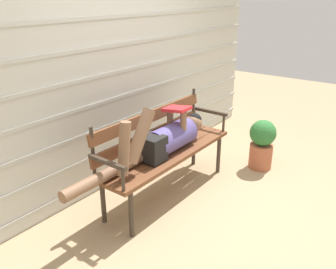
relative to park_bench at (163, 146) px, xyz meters
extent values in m
plane|color=tan|center=(0.00, -0.21, -0.52)|extent=(12.00, 12.00, 0.00)
cube|color=beige|center=(0.00, 0.60, 0.67)|extent=(5.23, 0.06, 2.38)
cube|color=#B7B7AD|center=(0.00, 0.56, -0.39)|extent=(5.23, 0.02, 0.04)
cube|color=#B7B7AD|center=(0.00, 0.56, -0.13)|extent=(5.23, 0.02, 0.04)
cube|color=#B7B7AD|center=(0.00, 0.56, 0.14)|extent=(5.23, 0.02, 0.04)
cube|color=#B7B7AD|center=(0.00, 0.56, 0.40)|extent=(5.23, 0.02, 0.04)
cube|color=#B7B7AD|center=(0.00, 0.56, 0.67)|extent=(5.23, 0.02, 0.04)
cube|color=#B7B7AD|center=(0.00, 0.56, 0.93)|extent=(5.23, 0.02, 0.04)
cube|color=#B7B7AD|center=(0.00, 0.56, 1.20)|extent=(5.23, 0.02, 0.04)
cube|color=brown|center=(0.00, -0.21, -0.06)|extent=(1.67, 0.13, 0.04)
cube|color=brown|center=(0.00, -0.07, -0.06)|extent=(1.67, 0.13, 0.04)
cube|color=brown|center=(0.00, 0.08, -0.06)|extent=(1.67, 0.13, 0.04)
cube|color=brown|center=(0.00, 0.14, 0.08)|extent=(1.60, 0.05, 0.11)
cube|color=brown|center=(0.00, 0.14, 0.28)|extent=(1.60, 0.05, 0.11)
cylinder|color=#382D23|center=(-0.77, 0.14, 0.18)|extent=(0.03, 0.03, 0.44)
cylinder|color=#382D23|center=(0.77, 0.14, 0.18)|extent=(0.03, 0.03, 0.44)
cylinder|color=#382D23|center=(-0.73, -0.23, -0.30)|extent=(0.04, 0.04, 0.44)
cylinder|color=#382D23|center=(0.73, -0.23, -0.30)|extent=(0.04, 0.04, 0.44)
cylinder|color=#382D23|center=(-0.73, 0.10, -0.30)|extent=(0.04, 0.04, 0.44)
cylinder|color=#382D23|center=(0.73, 0.10, -0.30)|extent=(0.04, 0.04, 0.44)
cube|color=#382D23|center=(-0.81, -0.07, 0.16)|extent=(0.04, 0.41, 0.03)
cylinder|color=#382D23|center=(-0.81, -0.23, 0.06)|extent=(0.03, 0.03, 0.20)
cube|color=#382D23|center=(0.81, -0.07, 0.16)|extent=(0.04, 0.41, 0.03)
cylinder|color=#382D23|center=(0.81, -0.23, 0.06)|extent=(0.03, 0.03, 0.20)
cylinder|color=#514784|center=(0.06, -0.07, 0.09)|extent=(0.53, 0.26, 0.26)
cube|color=black|center=(-0.26, -0.07, 0.09)|extent=(0.20, 0.25, 0.24)
sphere|color=brown|center=(0.45, -0.07, 0.12)|extent=(0.19, 0.19, 0.19)
sphere|color=black|center=(0.47, -0.07, 0.15)|extent=(0.16, 0.16, 0.16)
cylinder|color=brown|center=(-0.47, -0.13, 0.29)|extent=(0.35, 0.11, 0.46)
cylinder|color=brown|center=(-0.67, -0.13, 0.24)|extent=(0.16, 0.09, 0.46)
cylinder|color=brown|center=(-0.78, -0.01, 0.01)|extent=(0.88, 0.10, 0.10)
cylinder|color=brown|center=(0.14, -0.15, 0.22)|extent=(0.06, 0.06, 0.26)
cylinder|color=brown|center=(0.14, 0.01, 0.22)|extent=(0.06, 0.06, 0.26)
cube|color=red|center=(0.14, -0.07, 0.36)|extent=(0.18, 0.25, 0.06)
cylinder|color=#AD5B3D|center=(1.13, -0.57, -0.38)|extent=(0.27, 0.27, 0.29)
sphere|color=#2D7033|center=(1.13, -0.57, -0.08)|extent=(0.30, 0.30, 0.30)
camera|label=1|loc=(-2.57, -2.00, 1.42)|focal=38.45mm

